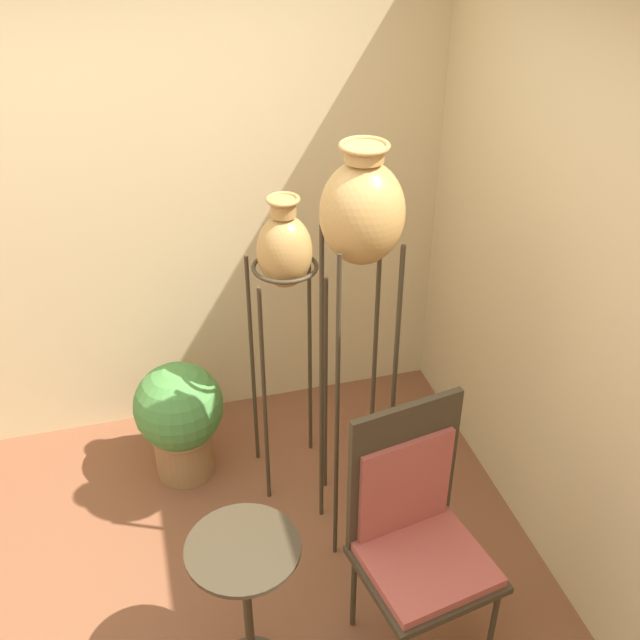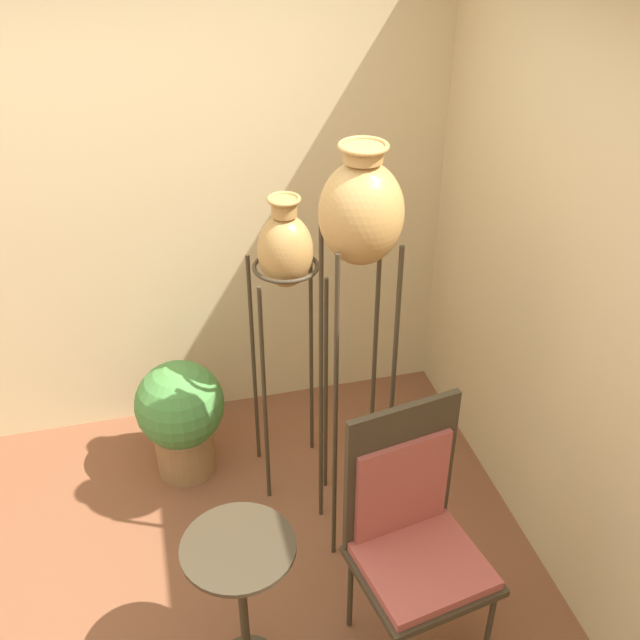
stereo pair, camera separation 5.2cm
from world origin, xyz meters
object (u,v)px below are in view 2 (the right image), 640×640
(vase_stand_medium, at_px, (286,260))
(potted_plant, at_px, (181,414))
(vase_stand_tall, at_px, (361,223))
(side_table, at_px, (241,583))
(chair, at_px, (412,527))

(vase_stand_medium, distance_m, potted_plant, 1.07)
(vase_stand_tall, xyz_separation_m, side_table, (-0.61, -0.60, -1.13))
(chair, height_order, side_table, chair)
(side_table, relative_size, potted_plant, 1.08)
(vase_stand_tall, relative_size, side_table, 2.72)
(side_table, bearing_deg, vase_stand_tall, 44.33)
(chair, bearing_deg, potted_plant, 113.90)
(vase_stand_tall, relative_size, vase_stand_medium, 1.24)
(side_table, bearing_deg, chair, 1.80)
(side_table, xyz_separation_m, potted_plant, (-0.13, 1.22, -0.14))
(vase_stand_medium, distance_m, chair, 1.26)
(chair, xyz_separation_m, potted_plant, (-0.81, 1.20, -0.24))
(chair, distance_m, side_table, 0.69)
(vase_stand_tall, bearing_deg, chair, -83.53)
(vase_stand_medium, distance_m, side_table, 1.37)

